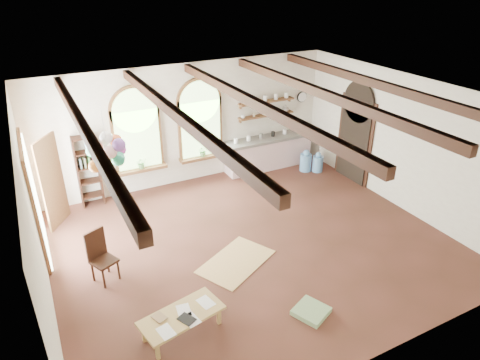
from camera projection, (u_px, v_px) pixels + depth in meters
floor at (252, 243)px, 9.19m from camera, size 8.00×8.00×0.00m
ceiling_beams at (254, 102)px, 7.81m from camera, size 6.20×6.80×0.18m
window_left at (137, 133)px, 10.62m from camera, size 1.30×0.28×2.20m
window_right at (200, 122)px, 11.31m from camera, size 1.30×0.28×2.20m
left_doorway at (35, 201)px, 8.49m from camera, size 0.10×1.90×2.50m
right_doorway at (354, 142)px, 11.52m from camera, size 0.10×1.30×2.40m
kitchen_counter at (268, 152)px, 12.47m from camera, size 2.68×0.62×0.94m
wall_shelf_lower at (266, 115)px, 12.13m from camera, size 1.70×0.24×0.04m
wall_shelf_upper at (267, 101)px, 11.95m from camera, size 1.70×0.24×0.04m
wall_clock at (302, 97)px, 12.55m from camera, size 0.32×0.04×0.32m
bookshelf at (88, 171)px, 10.32m from camera, size 0.53×0.32×1.80m
coffee_table at (182, 316)px, 6.80m from camera, size 1.43×0.87×0.38m
side_chair at (104, 266)px, 7.99m from camera, size 0.54×0.54×1.03m
floor_mat at (236, 262)px, 8.60m from camera, size 1.78×1.53×0.02m
floor_cushion at (311, 311)px, 7.30m from camera, size 0.69×0.69×0.09m
water_jug_a at (306, 162)px, 12.35m from camera, size 0.33×0.33×0.65m
water_jug_b at (318, 163)px, 12.32m from camera, size 0.31×0.31×0.59m
balloon_cluster at (107, 151)px, 7.73m from camera, size 0.75×0.79×1.15m
table_book at (155, 320)px, 6.65m from camera, size 0.24×0.29×0.02m
tablet at (187, 319)px, 6.68m from camera, size 0.29×0.33×0.01m
potted_plant_left at (141, 163)px, 10.88m from camera, size 0.27×0.23×0.30m
potted_plant_right at (203, 151)px, 11.58m from camera, size 0.27×0.23×0.30m
shelf_cup_a at (243, 117)px, 11.80m from camera, size 0.12×0.10×0.10m
shelf_cup_b at (254, 115)px, 11.94m from camera, size 0.10×0.10×0.09m
shelf_bowl_a at (265, 114)px, 12.09m from camera, size 0.22×0.22×0.05m
shelf_bowl_b at (275, 112)px, 12.23m from camera, size 0.20×0.20×0.06m
shelf_vase at (286, 108)px, 12.35m from camera, size 0.18×0.18×0.19m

